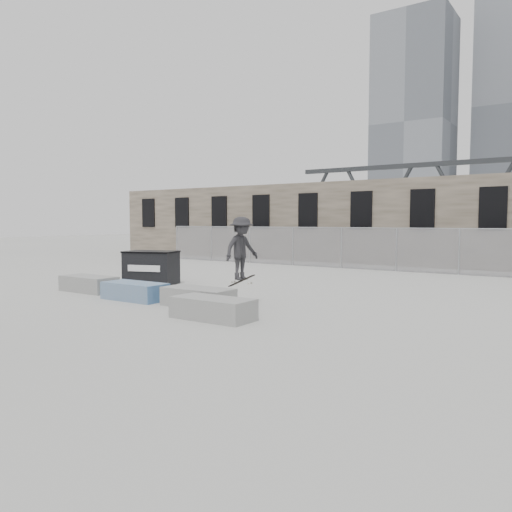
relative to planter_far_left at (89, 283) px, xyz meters
The scene contains 9 objects.
ground 3.44m from the planter_far_left, ahead, with size 120.00×120.00×0.00m, color #ADACA8.
stone_wall 16.49m from the planter_far_left, 77.93° to the left, with size 36.00×2.58×4.50m.
chainlink_fence 12.76m from the planter_far_left, 74.41° to the left, with size 22.06×0.06×2.02m.
planter_far_left is the anchor object (origin of this frame).
planter_center_left 2.60m from the planter_far_left, ahead, with size 2.00×0.90×0.51m.
planter_center_right 4.89m from the planter_far_left, ahead, with size 2.00×0.90×0.51m.
planter_offset 6.46m from the planter_far_left, 11.87° to the right, with size 2.00×0.90×0.51m.
dumpster 2.56m from the planter_far_left, 83.36° to the left, with size 2.12×1.66×1.22m.
skateboarder 5.94m from the planter_far_left, ahead, with size 0.85×1.22×1.93m.
Camera 1 is at (10.28, -10.17, 2.31)m, focal length 35.00 mm.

